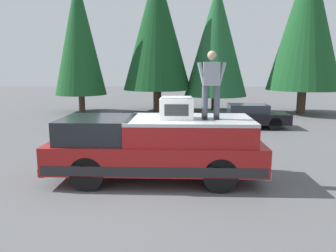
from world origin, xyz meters
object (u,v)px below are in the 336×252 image
object	(u,v)px
pickup_truck	(156,147)
parked_car_black	(246,116)
compressor_unit	(177,108)
person_on_truck_bed	(211,83)

from	to	relation	value
pickup_truck	parked_car_black	distance (m)	8.78
pickup_truck	compressor_unit	world-z (taller)	compressor_unit
pickup_truck	compressor_unit	size ratio (longest dim) A/B	6.60
compressor_unit	parked_car_black	bearing A→B (deg)	-22.69
person_on_truck_bed	parked_car_black	world-z (taller)	person_on_truck_bed
person_on_truck_bed	compressor_unit	bearing A→B (deg)	88.60
compressor_unit	person_on_truck_bed	world-z (taller)	person_on_truck_bed
pickup_truck	person_on_truck_bed	distance (m)	2.19
person_on_truck_bed	parked_car_black	distance (m)	8.62
compressor_unit	parked_car_black	world-z (taller)	compressor_unit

